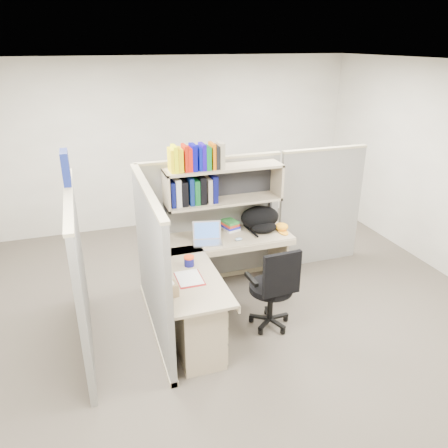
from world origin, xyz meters
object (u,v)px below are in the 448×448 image
object	(u,v)px
backpack	(262,219)
snack_canister	(189,261)
desk	(207,302)
task_chair	(272,300)
laptop	(207,234)

from	to	relation	value
backpack	snack_canister	distance (m)	1.25
desk	backpack	bearing A→B (deg)	42.74
snack_canister	task_chair	xyz separation A→B (m)	(0.81, -0.34, -0.44)
desk	backpack	world-z (taller)	backpack
desk	backpack	distance (m)	1.40
desk	laptop	world-z (taller)	laptop
desk	laptop	size ratio (longest dim) A/B	5.30
desk	snack_canister	distance (m)	0.46
snack_canister	desk	bearing A→B (deg)	-69.53
laptop	backpack	world-z (taller)	backpack
laptop	backpack	distance (m)	0.76
desk	laptop	distance (m)	0.88
snack_canister	task_chair	bearing A→B (deg)	-22.65
desk	task_chair	bearing A→B (deg)	-4.58
laptop	snack_canister	distance (m)	0.58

